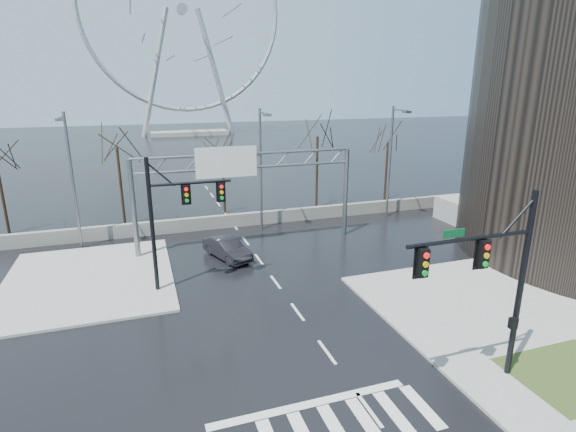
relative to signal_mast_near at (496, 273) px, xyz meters
name	(u,v)px	position (x,y,z in m)	size (l,w,h in m)	color
ground	(327,352)	(-5.14, 4.04, -4.87)	(260.00, 260.00, 0.00)	black
sidewalk_right_ext	(475,299)	(4.86, 6.04, -4.80)	(12.00, 10.00, 0.15)	gray
sidewalk_far	(89,279)	(-16.14, 16.04, -4.80)	(10.00, 12.00, 0.15)	gray
grass_strip	(573,374)	(3.86, -0.96, -4.72)	(5.00, 4.00, 0.02)	#2C421B
barrier_wall	(235,220)	(-5.14, 24.04, -4.32)	(52.00, 0.50, 1.10)	slate
signal_mast_near	(496,273)	(0.00, 0.00, 0.00)	(5.52, 0.41, 8.00)	black
signal_mast_far	(172,211)	(-11.01, 13.00, -0.04)	(4.72, 0.41, 8.00)	black
sign_gantry	(242,179)	(-5.52, 19.00, 0.31)	(16.36, 0.40, 7.60)	slate
streetlight_left	(71,171)	(-17.14, 22.20, 1.01)	(0.50, 2.55, 10.00)	slate
streetlight_mid	(262,161)	(-3.14, 22.20, 1.01)	(0.50, 2.55, 10.00)	slate
streetlight_right	(392,154)	(8.86, 22.20, 1.01)	(0.50, 2.55, 10.00)	slate
tree_left	(118,157)	(-14.14, 27.54, 1.10)	(3.75, 3.75, 7.50)	black
tree_center	(223,159)	(-5.14, 28.54, 0.30)	(3.25, 3.25, 6.50)	black
tree_right	(317,145)	(3.86, 27.54, 1.34)	(3.90, 3.90, 7.80)	black
tree_far_right	(387,149)	(11.86, 28.04, 0.54)	(3.40, 3.40, 6.80)	black
ferris_wheel	(182,18)	(-0.14, 99.04, 21.26)	(45.00, 6.00, 50.91)	gray
car	(227,248)	(-7.17, 16.97, -4.15)	(1.54, 4.41, 1.45)	black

